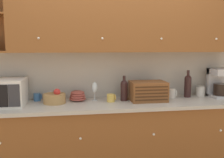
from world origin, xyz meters
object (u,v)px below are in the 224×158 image
bowl_stack_on_counter (78,96)px  wine_bottle (188,85)px  second_wine_bottle (124,89)px  storage_canister (200,91)px  coffee_maker (219,83)px  mug_blue_second (111,98)px  bread_box (148,91)px  mug_patterned_third (172,93)px  fruit_basket (55,98)px  microwave (1,92)px  mug (37,97)px  wine_glass (95,88)px

bowl_stack_on_counter → wine_bottle: (1.37, -0.01, 0.10)m
second_wine_bottle → storage_canister: 1.03m
wine_bottle → coffee_maker: 0.40m
mug_blue_second → coffee_maker: size_ratio=0.29×
bread_box → mug_patterned_third: (0.35, 0.13, -0.06)m
fruit_basket → second_wine_bottle: bearing=0.9°
fruit_basket → second_wine_bottle: (0.80, 0.01, 0.08)m
microwave → wine_bottle: wine_bottle is taller
microwave → fruit_basket: size_ratio=2.06×
mug_blue_second → second_wine_bottle: size_ratio=0.35×
fruit_basket → bread_box: size_ratio=0.60×
bowl_stack_on_counter → wine_bottle: bearing=-0.3°
mug_patterned_third → coffee_maker: (0.60, -0.04, 0.13)m
mug → fruit_basket: 0.26m
microwave → wine_bottle: (2.19, 0.10, 0.01)m
bowl_stack_on_counter → coffee_maker: bearing=-1.6°
bread_box → coffee_maker: coffee_maker is taller
wine_glass → mug_blue_second: size_ratio=2.12×
microwave → mug_patterned_third: size_ratio=4.73×
mug → mug_blue_second: size_ratio=0.91×
mug → bowl_stack_on_counter: (0.47, -0.07, 0.01)m
wine_bottle → coffee_maker: coffee_maker is taller
storage_canister → coffee_maker: 0.25m
wine_glass → mug_blue_second: bearing=-29.1°
bowl_stack_on_counter → second_wine_bottle: second_wine_bottle is taller
mug_patterned_third → wine_bottle: size_ratio=0.31×
microwave → coffee_maker: (2.59, 0.06, 0.04)m
fruit_basket → mug_blue_second: 0.64m
second_wine_bottle → coffee_maker: size_ratio=0.82×
microwave → wine_glass: microwave is taller
mug_patterned_third → wine_bottle: bearing=0.4°
second_wine_bottle → coffee_maker: coffee_maker is taller
mug → wine_bottle: bearing=-2.3°
fruit_basket → wine_bottle: wine_bottle is taller
mug → microwave: bearing=-153.8°
bread_box → second_wine_bottle: bearing=168.4°
bowl_stack_on_counter → coffee_maker: 1.77m
mug_blue_second → mug_patterned_third: size_ratio=0.96×
mug_blue_second → mug_patterned_third: bearing=7.9°
microwave → mug: microwave is taller
mug → second_wine_bottle: size_ratio=0.32×
bread_box → fruit_basket: bearing=177.7°
fruit_basket → wine_glass: size_ratio=1.13×
microwave → mug: bearing=26.2°
mug_blue_second → mug: bearing=167.7°
microwave → second_wine_bottle: (1.36, 0.03, -0.01)m
second_wine_bottle → coffee_maker: 1.23m
wine_glass → storage_canister: (1.36, 0.05, -0.08)m
bowl_stack_on_counter → fruit_basket: bearing=-159.9°
bread_box → storage_canister: bearing=12.5°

